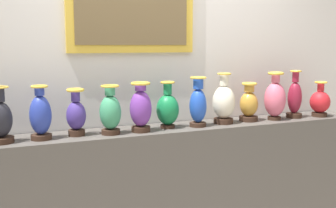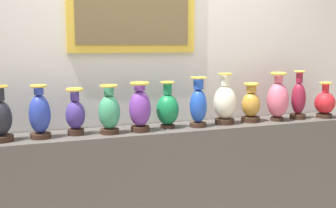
{
  "view_description": "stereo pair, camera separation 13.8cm",
  "coord_description": "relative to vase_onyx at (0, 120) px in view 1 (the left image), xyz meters",
  "views": [
    {
      "loc": [
        -1.23,
        -2.91,
        1.6
      ],
      "look_at": [
        0.0,
        0.0,
        1.14
      ],
      "focal_mm": 44.38,
      "sensor_mm": 36.0,
      "label": 1
    },
    {
      "loc": [
        -1.1,
        -2.96,
        1.6
      ],
      "look_at": [
        0.0,
        0.0,
        1.14
      ],
      "focal_mm": 44.38,
      "sensor_mm": 36.0,
      "label": 2
    }
  ],
  "objects": [
    {
      "name": "vase_ivory",
      "position": [
        1.68,
        0.02,
        0.02
      ],
      "size": [
        0.18,
        0.18,
        0.41
      ],
      "color": "#382319",
      "rests_on": "display_shelf"
    },
    {
      "name": "vase_burgundy",
      "position": [
        2.39,
        0.01,
        0.02
      ],
      "size": [
        0.13,
        0.13,
        0.42
      ],
      "color": "#382319",
      "rests_on": "display_shelf"
    },
    {
      "name": "vase_indigo",
      "position": [
        0.49,
        0.03,
        -0.0
      ],
      "size": [
        0.14,
        0.14,
        0.34
      ],
      "color": "#382319",
      "rests_on": "display_shelf"
    },
    {
      "name": "vase_ochre",
      "position": [
        1.93,
        0.03,
        -0.01
      ],
      "size": [
        0.15,
        0.15,
        0.33
      ],
      "color": "#382319",
      "rests_on": "display_shelf"
    },
    {
      "name": "vase_jade",
      "position": [
        0.73,
        -0.02,
        0.01
      ],
      "size": [
        0.15,
        0.15,
        0.35
      ],
      "color": "#382319",
      "rests_on": "display_shelf"
    },
    {
      "name": "vase_cobalt",
      "position": [
        0.25,
        0.0,
        0.01
      ],
      "size": [
        0.15,
        0.15,
        0.37
      ],
      "color": "#382319",
      "rests_on": "display_shelf"
    },
    {
      "name": "vase_violet",
      "position": [
        0.96,
        -0.02,
        0.02
      ],
      "size": [
        0.16,
        0.16,
        0.37
      ],
      "color": "#382319",
      "rests_on": "display_shelf"
    },
    {
      "name": "vase_sapphire",
      "position": [
        1.43,
        -0.01,
        0.02
      ],
      "size": [
        0.13,
        0.13,
        0.39
      ],
      "color": "#382319",
      "rests_on": "display_shelf"
    },
    {
      "name": "vase_crimson",
      "position": [
        2.64,
        -0.03,
        -0.02
      ],
      "size": [
        0.18,
        0.18,
        0.31
      ],
      "color": "#382319",
      "rests_on": "display_shelf"
    },
    {
      "name": "vase_rose",
      "position": [
        2.17,
        -0.01,
        0.03
      ],
      "size": [
        0.18,
        0.18,
        0.41
      ],
      "color": "#382319",
      "rests_on": "display_shelf"
    },
    {
      "name": "display_shelf",
      "position": [
        1.2,
        0.04,
        -0.63
      ],
      "size": [
        3.33,
        0.4,
        0.96
      ],
      "primitive_type": "cube",
      "color": "#4C4742",
      "rests_on": "ground_plane"
    },
    {
      "name": "back_wall",
      "position": [
        1.2,
        0.3,
        0.26
      ],
      "size": [
        5.81,
        0.14,
        2.73
      ],
      "color": "silver",
      "rests_on": "ground_plane"
    },
    {
      "name": "vase_emerald",
      "position": [
        1.19,
        0.03,
        -0.0
      ],
      "size": [
        0.17,
        0.17,
        0.36
      ],
      "color": "#382319",
      "rests_on": "display_shelf"
    },
    {
      "name": "vase_onyx",
      "position": [
        0.0,
        0.0,
        0.0
      ],
      "size": [
        0.16,
        0.16,
        0.37
      ],
      "color": "#382319",
      "rests_on": "display_shelf"
    }
  ]
}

